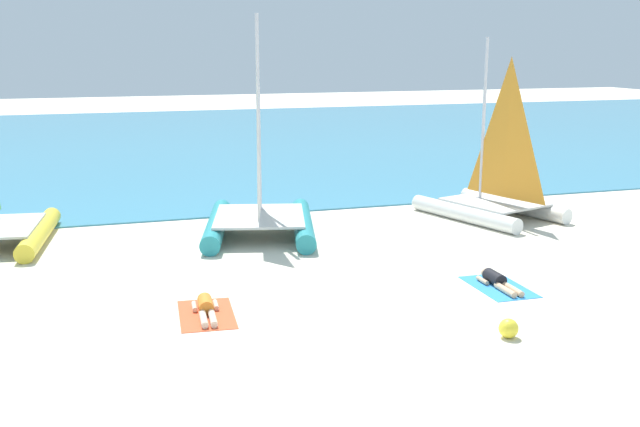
% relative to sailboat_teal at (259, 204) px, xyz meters
% --- Properties ---
extents(ground_plane, '(120.00, 120.00, 0.00)m').
position_rel_sailboat_teal_xyz_m(ground_plane, '(0.90, 2.57, -0.93)').
color(ground_plane, beige).
extents(ocean_water, '(120.00, 40.00, 0.05)m').
position_rel_sailboat_teal_xyz_m(ocean_water, '(0.90, 22.59, -0.90)').
color(ocean_water, teal).
rests_on(ocean_water, ground).
extents(sailboat_teal, '(4.12, 5.38, 6.24)m').
position_rel_sailboat_teal_xyz_m(sailboat_teal, '(0.00, 0.00, 0.00)').
color(sailboat_teal, teal).
rests_on(sailboat_teal, ground).
extents(sailboat_white, '(3.90, 4.92, 5.61)m').
position_rel_sailboat_teal_xyz_m(sailboat_white, '(7.56, 0.00, -0.09)').
color(sailboat_white, white).
rests_on(sailboat_white, ground).
extents(towel_left, '(1.25, 1.98, 0.01)m').
position_rel_sailboat_teal_xyz_m(towel_left, '(-2.54, -6.15, -0.92)').
color(towel_left, '#EA5933').
rests_on(towel_left, ground).
extents(sunbather_left, '(0.58, 1.57, 0.30)m').
position_rel_sailboat_teal_xyz_m(sunbather_left, '(-2.53, -6.08, -0.80)').
color(sunbather_left, orange).
rests_on(sunbather_left, towel_left).
extents(towel_right, '(1.13, 1.92, 0.01)m').
position_rel_sailboat_teal_xyz_m(towel_right, '(4.09, -6.34, -0.92)').
color(towel_right, '#338CD8').
rests_on(towel_right, ground).
extents(sunbather_right, '(0.55, 1.56, 0.30)m').
position_rel_sailboat_teal_xyz_m(sunbather_right, '(4.09, -6.27, -0.80)').
color(sunbather_right, black).
rests_on(sunbather_right, towel_right).
extents(beach_ball, '(0.37, 0.37, 0.37)m').
position_rel_sailboat_teal_xyz_m(beach_ball, '(2.68, -9.09, -0.74)').
color(beach_ball, yellow).
rests_on(beach_ball, ground).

